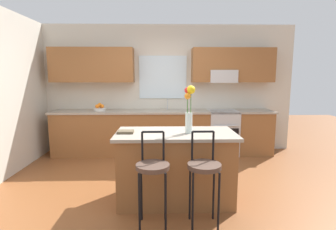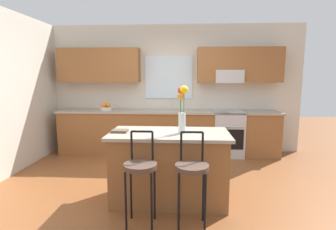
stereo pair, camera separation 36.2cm
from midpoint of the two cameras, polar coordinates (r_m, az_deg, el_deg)
ground_plane at (r=4.00m, az=-3.60°, el=-15.56°), size 14.00×14.00×0.00m
back_wall_assembly at (r=5.63m, az=-2.73°, el=7.30°), size 5.60×0.50×2.70m
counter_run at (r=5.47m, az=-2.96°, el=-3.75°), size 4.56×0.64×0.92m
sink_faucet at (r=5.52m, az=-2.01°, el=2.62°), size 0.02×0.13×0.23m
oven_range at (r=5.56m, az=9.95°, el=-3.74°), size 0.60×0.64×0.92m
kitchen_island at (r=3.45m, az=-1.41°, el=-11.24°), size 1.52×0.77×0.92m
bar_stool_near at (r=2.85m, az=-7.09°, el=-12.06°), size 0.36×0.36×1.04m
bar_stool_middle at (r=2.85m, az=4.25°, el=-12.02°), size 0.36×0.36×1.04m
flower_vase at (r=3.23m, az=1.45°, el=1.69°), size 0.13×0.12×0.60m
cookbook at (r=3.35m, az=-12.33°, el=-3.64°), size 0.20×0.15×0.03m
fruit_bowl_oranges at (r=5.58m, az=-16.53°, el=1.48°), size 0.24×0.24×0.16m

